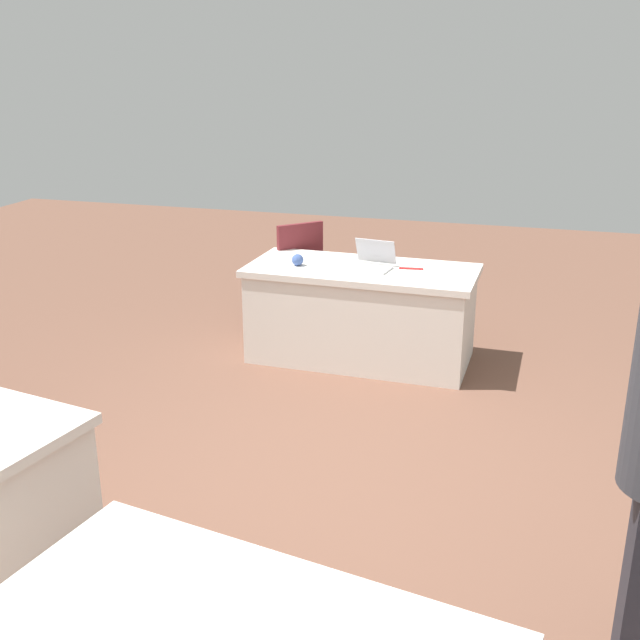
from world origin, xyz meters
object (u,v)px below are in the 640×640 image
table_foreground (361,313)px  laptop_silver (371,263)px  chair_tucked_right (293,267)px  scissors_red (411,269)px  yarn_ball (298,260)px

table_foreground → laptop_silver: 0.41m
chair_tucked_right → scissors_red: chair_tucked_right is taller
laptop_silver → yarn_ball: 0.56m
scissors_red → table_foreground: bearing=2.6°
table_foreground → scissors_red: (-0.37, -0.06, 0.37)m
laptop_silver → yarn_ball: size_ratio=3.94×
table_foreground → yarn_ball: size_ratio=19.42×
laptop_silver → scissors_red: bearing=-160.6°
table_foreground → chair_tucked_right: 0.94m
chair_tucked_right → laptop_silver: bearing=-81.0°
table_foreground → scissors_red: size_ratio=9.75×
table_foreground → scissors_red: 0.53m
yarn_ball → scissors_red: yarn_ball is taller
chair_tucked_right → laptop_silver: 1.01m
laptop_silver → yarn_ball: laptop_silver is taller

